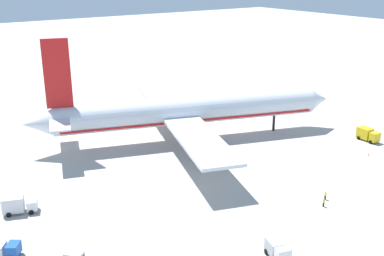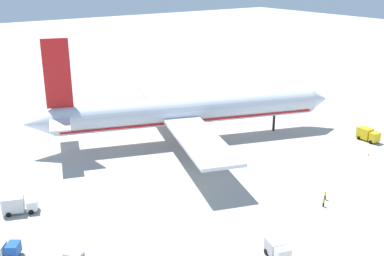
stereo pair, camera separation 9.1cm
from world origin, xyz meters
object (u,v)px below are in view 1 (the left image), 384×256
service_truck_2 (368,134)px  ground_worker_1 (325,195)px  airliner (186,111)px  ground_worker_2 (324,202)px  traffic_cone_1 (282,105)px  traffic_cone_2 (368,154)px  service_truck_1 (0,249)px  service_truck_3 (278,250)px  baggage_cart_0 (62,108)px  service_truck_4 (18,204)px  traffic_cone_3 (258,97)px

service_truck_2 → ground_worker_1: size_ratio=3.35×
airliner → service_truck_2: bearing=-35.5°
ground_worker_2 → traffic_cone_1: (41.49, 51.75, -0.58)m
traffic_cone_1 → traffic_cone_2: (-13.32, -41.30, 0.00)m
traffic_cone_1 → ground_worker_1: bearing=-127.9°
service_truck_1 → service_truck_3: (34.45, -24.37, 0.22)m
service_truck_1 → traffic_cone_1: service_truck_1 is taller
service_truck_1 → ground_worker_1: size_ratio=3.61×
airliner → traffic_cone_2: size_ratio=140.47×
service_truck_3 → traffic_cone_2: service_truck_3 is taller
ground_worker_1 → service_truck_1: bearing=164.0°
airliner → ground_worker_1: airliner is taller
baggage_cart_0 → traffic_cone_1: bearing=-30.6°
ground_worker_1 → traffic_cone_2: size_ratio=3.07×
service_truck_3 → ground_worker_2: bearing=20.1°
service_truck_4 → traffic_cone_1: service_truck_4 is taller
service_truck_1 → ground_worker_2: size_ratio=3.63×
service_truck_4 → ground_worker_2: size_ratio=3.82×
traffic_cone_1 → traffic_cone_2: size_ratio=1.00×
service_truck_1 → service_truck_2: (89.44, -0.82, 0.45)m
ground_worker_1 → traffic_cone_3: size_ratio=3.07×
service_truck_2 → traffic_cone_1: service_truck_2 is taller
service_truck_3 → traffic_cone_1: (60.04, 58.54, -1.23)m
service_truck_4 → traffic_cone_1: (88.54, 21.99, -1.42)m
baggage_cart_0 → ground_worker_1: bearing=-76.4°
airliner → service_truck_2: (37.77, -26.90, -5.90)m
ground_worker_1 → traffic_cone_3: ground_worker_1 is taller
service_truck_2 → ground_worker_1: service_truck_2 is taller
service_truck_1 → service_truck_4: size_ratio=0.95×
service_truck_4 → baggage_cart_0: bearing=63.3°
traffic_cone_3 → service_truck_3: bearing=-130.6°
service_truck_3 → traffic_cone_3: bearing=49.4°
service_truck_2 → traffic_cone_1: (5.05, 34.98, -1.45)m
airliner → traffic_cone_1: 44.20m
service_truck_3 → baggage_cart_0: 93.86m
service_truck_4 → traffic_cone_1: 91.24m
service_truck_1 → ground_worker_2: service_truck_1 is taller
service_truck_3 → baggage_cart_0: service_truck_3 is taller
ground_worker_2 → airliner: bearing=91.8°
ground_worker_2 → baggage_cart_0: bearing=101.8°
airliner → baggage_cart_0: 47.08m
traffic_cone_2 → baggage_cart_0: bearing=121.2°
ground_worker_1 → traffic_cone_3: (39.36, 61.91, -0.58)m
traffic_cone_3 → service_truck_2: bearing=-96.5°
service_truck_4 → ground_worker_1: service_truck_4 is taller
service_truck_1 → traffic_cone_1: size_ratio=11.08×
service_truck_1 → service_truck_3: bearing=-35.3°
ground_worker_1 → baggage_cart_0: bearing=103.6°
service_truck_2 → traffic_cone_2: (-8.27, -6.31, -1.45)m
traffic_cone_2 → service_truck_3: bearing=-159.7°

